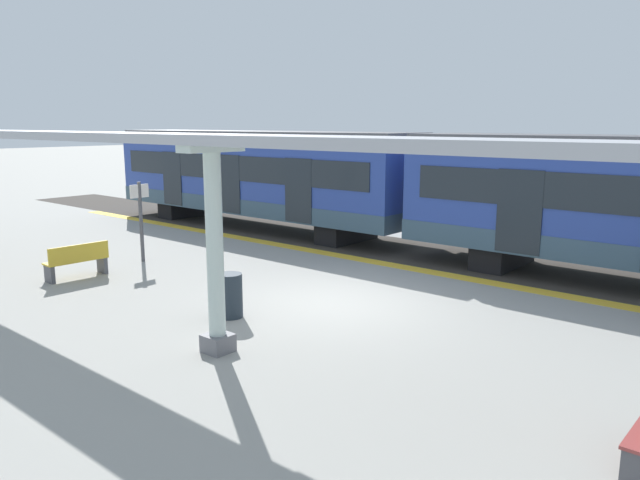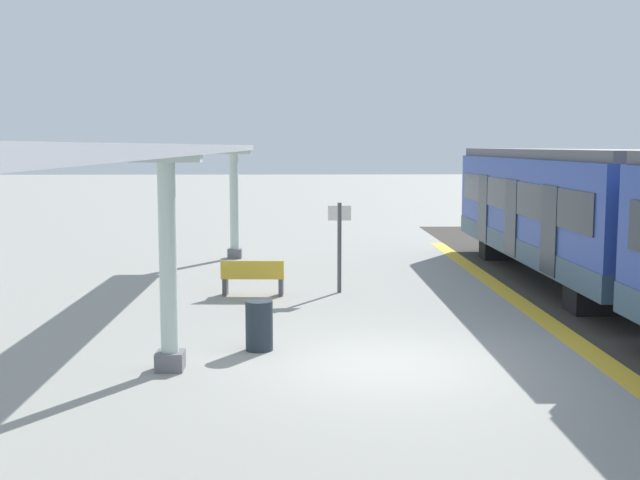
{
  "view_description": "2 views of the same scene",
  "coord_description": "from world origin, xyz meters",
  "px_view_note": "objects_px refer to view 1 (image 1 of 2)",
  "views": [
    {
      "loc": [
        9.63,
        7.72,
        3.76
      ],
      "look_at": [
        0.04,
        -0.44,
        1.31
      ],
      "focal_mm": 33.86,
      "sensor_mm": 36.0,
      "label": 1
    },
    {
      "loc": [
        1.38,
        12.82,
        3.57
      ],
      "look_at": [
        0.99,
        -2.41,
        1.78
      ],
      "focal_mm": 45.15,
      "sensor_mm": 36.0,
      "label": 2
    }
  ],
  "objects_px": {
    "canopy_pillar_second": "(215,250)",
    "platform_info_sign": "(141,214)",
    "trash_bin": "(230,295)",
    "train_near_carriage": "(256,177)",
    "bench_mid_platform": "(77,261)"
  },
  "relations": [
    {
      "from": "canopy_pillar_second",
      "to": "platform_info_sign",
      "type": "relative_size",
      "value": 1.56
    },
    {
      "from": "train_near_carriage",
      "to": "platform_info_sign",
      "type": "xyz_separation_m",
      "value": [
        5.92,
        1.63,
        -0.5
      ]
    },
    {
      "from": "train_near_carriage",
      "to": "platform_info_sign",
      "type": "height_order",
      "value": "train_near_carriage"
    },
    {
      "from": "canopy_pillar_second",
      "to": "platform_info_sign",
      "type": "distance_m",
      "value": 7.44
    },
    {
      "from": "train_near_carriage",
      "to": "platform_info_sign",
      "type": "relative_size",
      "value": 5.91
    },
    {
      "from": "bench_mid_platform",
      "to": "trash_bin",
      "type": "height_order",
      "value": "trash_bin"
    },
    {
      "from": "platform_info_sign",
      "to": "canopy_pillar_second",
      "type": "bearing_deg",
      "value": 65.82
    },
    {
      "from": "canopy_pillar_second",
      "to": "platform_info_sign",
      "type": "bearing_deg",
      "value": -114.18
    },
    {
      "from": "train_near_carriage",
      "to": "canopy_pillar_second",
      "type": "height_order",
      "value": "train_near_carriage"
    },
    {
      "from": "canopy_pillar_second",
      "to": "trash_bin",
      "type": "distance_m",
      "value": 2.25
    },
    {
      "from": "train_near_carriage",
      "to": "bench_mid_platform",
      "type": "relative_size",
      "value": 8.56
    },
    {
      "from": "canopy_pillar_second",
      "to": "bench_mid_platform",
      "type": "bearing_deg",
      "value": -98.48
    },
    {
      "from": "trash_bin",
      "to": "platform_info_sign",
      "type": "bearing_deg",
      "value": -106.86
    },
    {
      "from": "train_near_carriage",
      "to": "trash_bin",
      "type": "xyz_separation_m",
      "value": [
        7.6,
        7.17,
        -1.39
      ]
    },
    {
      "from": "bench_mid_platform",
      "to": "trash_bin",
      "type": "bearing_deg",
      "value": 94.52
    }
  ]
}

